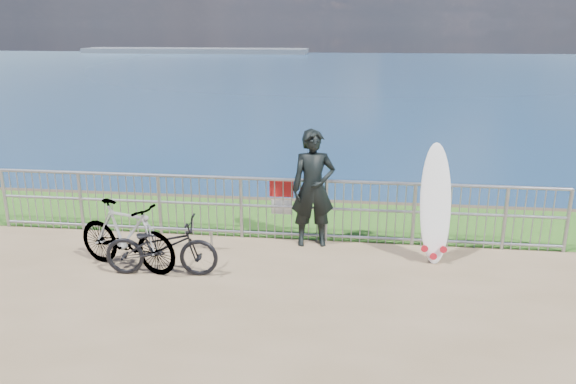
# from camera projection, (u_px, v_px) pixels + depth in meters

# --- Properties ---
(grass_strip) EXTENTS (120.00, 120.00, 0.00)m
(grass_strip) POSITION_uv_depth(u_px,v_px,m) (278.00, 218.00, 11.07)
(grass_strip) COLOR #285C19
(grass_strip) RESTS_ON ground
(seascape) EXTENTS (260.00, 260.00, 5.00)m
(seascape) POSITION_uv_depth(u_px,v_px,m) (196.00, 53.00, 155.10)
(seascape) COLOR brown
(seascape) RESTS_ON ground
(railing) EXTENTS (10.06, 0.10, 1.13)m
(railing) POSITION_uv_depth(u_px,v_px,m) (270.00, 208.00, 9.86)
(railing) COLOR #909398
(railing) RESTS_ON ground
(surfer) EXTENTS (0.81, 0.60, 2.02)m
(surfer) POSITION_uv_depth(u_px,v_px,m) (313.00, 189.00, 9.49)
(surfer) COLOR black
(surfer) RESTS_ON ground
(surfboard) EXTENTS (0.56, 0.51, 1.92)m
(surfboard) POSITION_uv_depth(u_px,v_px,m) (435.00, 208.00, 8.86)
(surfboard) COLOR white
(surfboard) RESTS_ON ground
(bicycle_near) EXTENTS (1.76, 0.73, 0.90)m
(bicycle_near) POSITION_uv_depth(u_px,v_px,m) (161.00, 247.00, 8.46)
(bicycle_near) COLOR black
(bicycle_near) RESTS_ON ground
(bicycle_far) EXTENTS (1.90, 1.06, 1.10)m
(bicycle_far) POSITION_uv_depth(u_px,v_px,m) (126.00, 235.00, 8.65)
(bicycle_far) COLOR black
(bicycle_far) RESTS_ON ground
(bike_rack) EXTENTS (1.84, 0.05, 0.38)m
(bike_rack) POSITION_uv_depth(u_px,v_px,m) (164.00, 231.00, 9.51)
(bike_rack) COLOR #909398
(bike_rack) RESTS_ON ground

